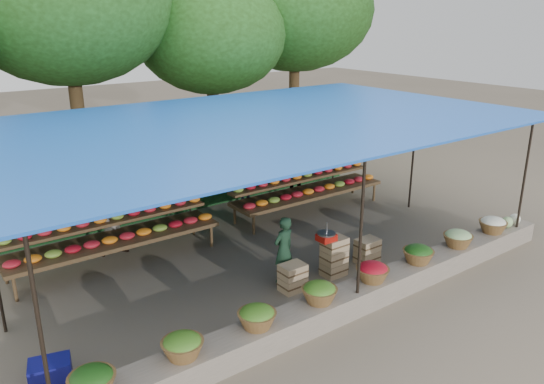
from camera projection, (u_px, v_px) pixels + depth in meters
ground at (257, 254)px, 11.02m from camera, size 60.00×60.00×0.00m
stone_curb at (350, 300)px, 8.86m from camera, size 10.60×0.55×0.40m
stall_canopy at (254, 126)px, 10.22m from camera, size 10.80×6.60×2.82m
produce_baskets at (347, 282)px, 8.68m from camera, size 8.98×0.58×0.34m
netting_backdrop at (183, 164)px, 13.03m from camera, size 10.60×0.06×2.50m
tree_row at (143, 16)px, 14.46m from camera, size 16.51×5.50×7.12m
fruit_table_left at (114, 235)px, 10.46m from camera, size 4.21×0.95×0.93m
fruit_table_right at (308, 188)px, 13.27m from camera, size 4.21×0.95×0.93m
crate_counter at (333, 261)px, 10.02m from camera, size 2.35×0.34×0.77m
weighing_scale at (326, 236)px, 9.74m from camera, size 0.34×0.34×0.36m
vendor_seated at (284, 250)px, 9.71m from camera, size 0.51×0.37×1.27m
customer_left at (115, 219)px, 10.80m from camera, size 0.79×0.64×1.53m
customer_mid at (247, 175)px, 13.43m from camera, size 1.22×0.81×1.76m
customer_right at (295, 174)px, 13.86m from camera, size 0.97×0.79×1.54m
blue_crate_front at (50, 372)px, 7.12m from camera, size 0.62×0.51×0.32m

